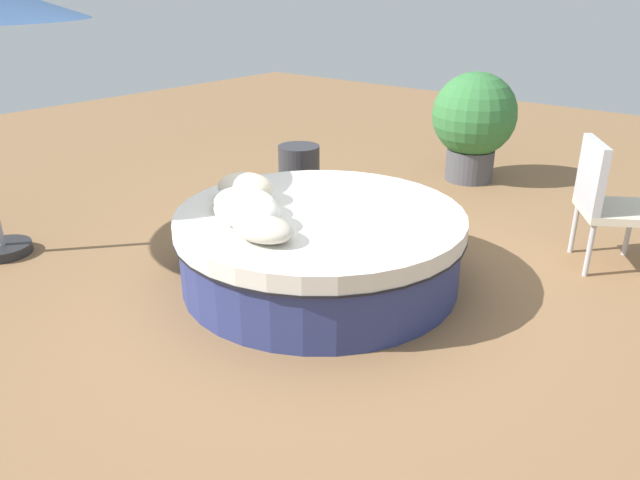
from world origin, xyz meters
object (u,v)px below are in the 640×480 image
planter (474,120)px  patio_chair (604,197)px  side_table (299,169)px  round_bed (320,246)px  throw_pillow_3 (263,229)px  throw_pillow_1 (244,202)px  throw_pillow_2 (247,211)px  throw_pillow_0 (245,187)px

planter → patio_chair: bearing=-38.3°
planter → side_table: planter is taller
round_bed → throw_pillow_3: (0.04, -0.61, 0.34)m
throw_pillow_3 → throw_pillow_1: bearing=149.1°
throw_pillow_2 → side_table: bearing=123.0°
throw_pillow_1 → planter: (0.09, 3.33, 0.04)m
throw_pillow_1 → planter: planter is taller
planter → side_table: bearing=-128.0°
throw_pillow_1 → patio_chair: 2.68m
throw_pillow_0 → side_table: 1.90m
round_bed → planter: size_ratio=1.76×
throw_pillow_2 → patio_chair: size_ratio=0.52×
throw_pillow_0 → throw_pillow_3: bearing=-36.0°
side_table → throw_pillow_1: bearing=-59.0°
patio_chair → side_table: bearing=-120.0°
throw_pillow_3 → throw_pillow_2: bearing=157.1°
throw_pillow_1 → throw_pillow_2: throw_pillow_2 is taller
throw_pillow_0 → patio_chair: size_ratio=0.46×
throw_pillow_3 → planter: (-0.34, 3.59, 0.05)m
round_bed → planter: (-0.30, 2.98, 0.39)m
throw_pillow_0 → throw_pillow_3: throw_pillow_0 is taller
throw_pillow_2 → throw_pillow_3: 0.27m
throw_pillow_0 → planter: (0.28, 3.14, 0.02)m
planter → side_table: (-1.18, -1.52, -0.42)m
round_bed → throw_pillow_1: bearing=-138.2°
throw_pillow_1 → throw_pillow_3: size_ratio=1.16×
throw_pillow_2 → throw_pillow_3: size_ratio=1.14×
throw_pillow_3 → planter: 3.61m
side_table → patio_chair: bearing=2.3°
throw_pillow_1 → throw_pillow_3: 0.51m
throw_pillow_3 → patio_chair: bearing=57.0°
throw_pillow_0 → side_table: throw_pillow_0 is taller
planter → throw_pillow_2: bearing=-88.4°
planter → side_table: size_ratio=2.40×
throw_pillow_3 → patio_chair: size_ratio=0.45×
throw_pillow_1 → throw_pillow_3: bearing=-30.9°
round_bed → side_table: bearing=135.5°
throw_pillow_3 → side_table: bearing=126.4°
throw_pillow_1 → throw_pillow_2: 0.24m
throw_pillow_0 → throw_pillow_3: (0.62, -0.45, -0.03)m
patio_chair → planter: bearing=-160.6°
throw_pillow_0 → planter: size_ratio=0.38×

